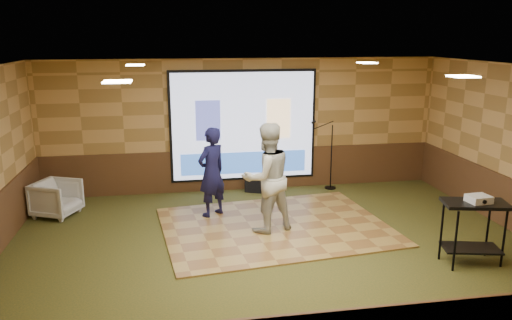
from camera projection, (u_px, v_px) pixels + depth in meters
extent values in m
plane|color=#303B1A|center=(274.00, 250.00, 8.33)|extent=(9.00, 9.00, 0.00)
cube|color=tan|center=(243.00, 125.00, 11.31)|extent=(9.00, 0.04, 3.00)
cube|color=tan|center=(352.00, 257.00, 4.62)|extent=(9.00, 0.04, 3.00)
cube|color=beige|center=(275.00, 68.00, 7.60)|extent=(9.00, 7.00, 0.04)
cube|color=#52331B|center=(244.00, 169.00, 11.54)|extent=(9.00, 0.04, 0.95)
cube|color=black|center=(243.00, 126.00, 11.27)|extent=(3.32, 0.03, 2.52)
cube|color=silver|center=(244.00, 126.00, 11.24)|extent=(3.20, 0.02, 2.40)
cube|color=#3F458C|center=(208.00, 121.00, 11.05)|extent=(0.55, 0.01, 0.90)
cube|color=#FFD293|center=(279.00, 119.00, 11.32)|extent=(0.55, 0.01, 0.90)
cube|color=#2E5BB0|center=(244.00, 163.00, 11.43)|extent=(2.88, 0.01, 0.50)
cube|color=beige|center=(135.00, 65.00, 8.97)|extent=(0.32, 0.32, 0.02)
cube|color=beige|center=(367.00, 63.00, 9.69)|extent=(0.32, 0.32, 0.02)
cube|color=beige|center=(117.00, 82.00, 5.82)|extent=(0.32, 0.32, 0.02)
cube|color=beige|center=(463.00, 76.00, 6.53)|extent=(0.32, 0.32, 0.02)
cube|color=#A5803C|center=(275.00, 226.00, 9.33)|extent=(4.43, 3.57, 0.03)
imported|color=#13133D|center=(212.00, 172.00, 9.68)|extent=(0.77, 0.72, 1.76)
imported|color=beige|center=(267.00, 178.00, 8.90)|extent=(1.15, 1.02, 1.99)
cylinder|color=black|center=(455.00, 241.00, 7.50)|extent=(0.04, 0.04, 0.96)
cylinder|color=black|center=(504.00, 238.00, 7.63)|extent=(0.04, 0.04, 0.96)
cylinder|color=black|center=(441.00, 231.00, 7.89)|extent=(0.04, 0.04, 0.96)
cylinder|color=black|center=(488.00, 228.00, 8.02)|extent=(0.04, 0.04, 0.96)
cube|color=black|center=(476.00, 204.00, 7.64)|extent=(0.96, 0.51, 0.05)
cube|color=black|center=(471.00, 248.00, 7.82)|extent=(0.86, 0.46, 0.03)
cube|color=silver|center=(479.00, 199.00, 7.61)|extent=(0.35, 0.30, 0.11)
cylinder|color=black|center=(330.00, 188.00, 11.70)|extent=(0.26, 0.26, 0.02)
cylinder|color=black|center=(331.00, 157.00, 11.52)|extent=(0.02, 0.02, 1.51)
cylinder|color=black|center=(323.00, 125.00, 11.30)|extent=(0.48, 0.02, 0.19)
cylinder|color=black|center=(313.00, 122.00, 11.24)|extent=(0.11, 0.05, 0.08)
imported|color=gray|center=(57.00, 198.00, 9.85)|extent=(1.03, 1.02, 0.71)
cube|color=black|center=(257.00, 185.00, 11.45)|extent=(0.58, 0.50, 0.31)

